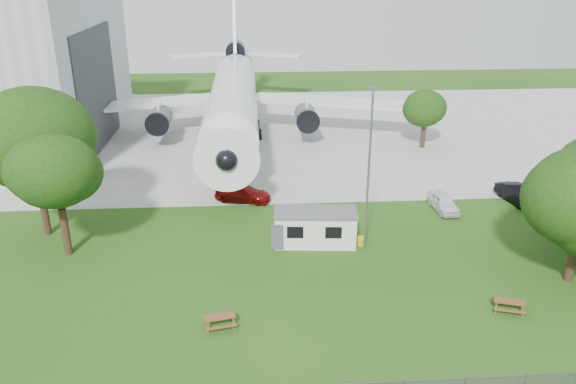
{
  "coord_description": "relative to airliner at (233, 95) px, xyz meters",
  "views": [
    {
      "loc": [
        0.07,
        -30.36,
        19.7
      ],
      "look_at": [
        2.64,
        8.0,
        4.0
      ],
      "focal_mm": 35.0,
      "sensor_mm": 36.0,
      "label": 1
    }
  ],
  "objects": [
    {
      "name": "picnic_east",
      "position": [
        17.4,
        -38.23,
        -5.27
      ],
      "size": [
        2.17,
        1.98,
        0.76
      ],
      "primitive_type": null,
      "rotation": [
        0.0,
        0.0,
        -0.31
      ],
      "color": "brown",
      "rests_on": "ground"
    },
    {
      "name": "tree_far_apron",
      "position": [
        21.65,
        -5.51,
        -0.55
      ],
      "size": [
        5.24,
        5.24,
        7.36
      ],
      "color": "#382619",
      "rests_on": "ground"
    },
    {
      "name": "lamp_mast",
      "position": [
        10.2,
        -29.66,
        0.73
      ],
      "size": [
        0.16,
        0.16,
        12.0
      ],
      "primitive_type": "cylinder",
      "color": "slate",
      "rests_on": "ground"
    },
    {
      "name": "tree_west_small",
      "position": [
        -11.51,
        -28.94,
        0.89
      ],
      "size": [
        6.6,
        6.6,
        9.47
      ],
      "color": "#382619",
      "rests_on": "ground"
    },
    {
      "name": "car_ne_hatch",
      "position": [
        18.31,
        -23.12,
        -4.56
      ],
      "size": [
        2.03,
        4.28,
        1.41
      ],
      "primitive_type": "imported",
      "rotation": [
        0.0,
        0.0,
        0.09
      ],
      "color": "white",
      "rests_on": "ground"
    },
    {
      "name": "car_ne_sedan",
      "position": [
        25.36,
        -21.85,
        -4.5
      ],
      "size": [
        2.5,
        4.87,
        1.53
      ],
      "primitive_type": "imported",
      "rotation": [
        0.0,
        0.0,
        0.2
      ],
      "color": "black",
      "rests_on": "ground"
    },
    {
      "name": "tree_west_big",
      "position": [
        -14.1,
        -25.48,
        2.11
      ],
      "size": [
        9.17,
        9.17,
        11.97
      ],
      "color": "#382619",
      "rests_on": "ground"
    },
    {
      "name": "site_cabin",
      "position": [
        6.66,
        -28.43,
        -3.96
      ],
      "size": [
        6.85,
        3.2,
        2.62
      ],
      "color": "silver",
      "rests_on": "ground"
    },
    {
      "name": "car_apron_van",
      "position": [
        1.13,
        -19.9,
        -4.54
      ],
      "size": [
        5.35,
        3.26,
        1.45
      ],
      "primitive_type": "imported",
      "rotation": [
        0.0,
        0.0,
        1.31
      ],
      "color": "maroon",
      "rests_on": "ground"
    },
    {
      "name": "picnic_west",
      "position": [
        -0.07,
        -38.67,
        -5.27
      ],
      "size": [
        2.07,
        1.84,
        0.76
      ],
      "primitive_type": null,
      "rotation": [
        0.0,
        0.0,
        0.21
      ],
      "color": "brown",
      "rests_on": "ground"
    },
    {
      "name": "ground",
      "position": [
        2.0,
        -35.86,
        -5.27
      ],
      "size": [
        160.0,
        160.0,
        0.0
      ],
      "primitive_type": "plane",
      "color": "#335F1B"
    },
    {
      "name": "concrete_apron",
      "position": [
        2.0,
        2.14,
        -5.25
      ],
      "size": [
        120.0,
        46.0,
        0.03
      ],
      "primitive_type": "cube",
      "color": "#B7B7B2",
      "rests_on": "ground"
    },
    {
      "name": "airliner",
      "position": [
        0.0,
        0.0,
        0.0
      ],
      "size": [
        46.36,
        47.73,
        17.69
      ],
      "color": "white",
      "rests_on": "ground"
    }
  ]
}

